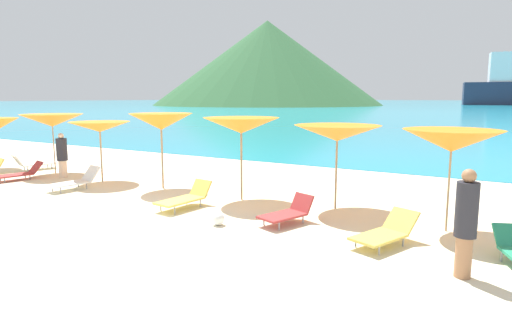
{
  "coord_description": "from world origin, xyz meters",
  "views": [
    {
      "loc": [
        7.98,
        -6.86,
        2.91
      ],
      "look_at": [
        2.04,
        3.21,
        1.2
      ],
      "focal_mm": 30.22,
      "sensor_mm": 36.0,
      "label": 1
    }
  ],
  "objects_px": {
    "umbrella_2": "(100,127)",
    "lounge_chair_3": "(386,232)",
    "lounge_chair_6": "(288,212)",
    "beach_ball": "(218,219)",
    "umbrella_1": "(52,120)",
    "umbrella_3": "(161,122)",
    "umbrella_4": "(241,126)",
    "lounge_chair_0": "(185,197)",
    "lounge_chair_9": "(20,173)",
    "beachgoer_1": "(466,221)",
    "lounge_chair_5": "(75,181)",
    "beachgoer_0": "(62,154)",
    "umbrella_5": "(337,133)",
    "lounge_chair_8": "(33,163)",
    "umbrella_6": "(452,141)"
  },
  "relations": [
    {
      "from": "umbrella_2",
      "to": "umbrella_5",
      "type": "bearing_deg",
      "value": 3.95
    },
    {
      "from": "umbrella_6",
      "to": "beachgoer_1",
      "type": "bearing_deg",
      "value": -77.67
    },
    {
      "from": "umbrella_2",
      "to": "umbrella_6",
      "type": "distance_m",
      "value": 11.09
    },
    {
      "from": "umbrella_4",
      "to": "lounge_chair_6",
      "type": "distance_m",
      "value": 3.24
    },
    {
      "from": "lounge_chair_5",
      "to": "lounge_chair_0",
      "type": "bearing_deg",
      "value": 7.7
    },
    {
      "from": "umbrella_4",
      "to": "lounge_chair_9",
      "type": "height_order",
      "value": "umbrella_4"
    },
    {
      "from": "umbrella_3",
      "to": "umbrella_6",
      "type": "height_order",
      "value": "umbrella_3"
    },
    {
      "from": "umbrella_1",
      "to": "umbrella_3",
      "type": "xyz_separation_m",
      "value": [
        5.5,
        0.04,
        0.11
      ]
    },
    {
      "from": "beach_ball",
      "to": "umbrella_1",
      "type": "bearing_deg",
      "value": 165.74
    },
    {
      "from": "umbrella_4",
      "to": "beach_ball",
      "type": "distance_m",
      "value": 3.23
    },
    {
      "from": "umbrella_3",
      "to": "lounge_chair_0",
      "type": "bearing_deg",
      "value": -35.2
    },
    {
      "from": "lounge_chair_3",
      "to": "lounge_chair_8",
      "type": "height_order",
      "value": "lounge_chair_8"
    },
    {
      "from": "beachgoer_1",
      "to": "beach_ball",
      "type": "distance_m",
      "value": 5.18
    },
    {
      "from": "lounge_chair_8",
      "to": "umbrella_3",
      "type": "bearing_deg",
      "value": -162.74
    },
    {
      "from": "umbrella_2",
      "to": "umbrella_5",
      "type": "distance_m",
      "value": 8.34
    },
    {
      "from": "umbrella_2",
      "to": "lounge_chair_6",
      "type": "bearing_deg",
      "value": -9.3
    },
    {
      "from": "umbrella_3",
      "to": "umbrella_4",
      "type": "height_order",
      "value": "umbrella_3"
    },
    {
      "from": "beachgoer_1",
      "to": "lounge_chair_8",
      "type": "bearing_deg",
      "value": 158.78
    },
    {
      "from": "lounge_chair_9",
      "to": "umbrella_6",
      "type": "bearing_deg",
      "value": 18.44
    },
    {
      "from": "lounge_chair_3",
      "to": "lounge_chair_8",
      "type": "distance_m",
      "value": 14.62
    },
    {
      "from": "lounge_chair_9",
      "to": "beach_ball",
      "type": "height_order",
      "value": "lounge_chair_9"
    },
    {
      "from": "lounge_chair_9",
      "to": "beachgoer_0",
      "type": "bearing_deg",
      "value": 63.01
    },
    {
      "from": "beachgoer_1",
      "to": "umbrella_2",
      "type": "bearing_deg",
      "value": 156.25
    },
    {
      "from": "umbrella_4",
      "to": "beachgoer_1",
      "type": "distance_m",
      "value": 6.69
    },
    {
      "from": "umbrella_5",
      "to": "lounge_chair_5",
      "type": "height_order",
      "value": "umbrella_5"
    },
    {
      "from": "umbrella_1",
      "to": "umbrella_4",
      "type": "height_order",
      "value": "umbrella_4"
    },
    {
      "from": "umbrella_2",
      "to": "lounge_chair_0",
      "type": "xyz_separation_m",
      "value": [
        4.87,
        -1.37,
        -1.61
      ]
    },
    {
      "from": "lounge_chair_6",
      "to": "lounge_chair_8",
      "type": "relative_size",
      "value": 0.86
    },
    {
      "from": "umbrella_4",
      "to": "lounge_chair_8",
      "type": "distance_m",
      "value": 10.15
    },
    {
      "from": "umbrella_2",
      "to": "lounge_chair_3",
      "type": "relative_size",
      "value": 1.33
    },
    {
      "from": "umbrella_5",
      "to": "lounge_chair_5",
      "type": "relative_size",
      "value": 1.41
    },
    {
      "from": "umbrella_6",
      "to": "umbrella_5",
      "type": "bearing_deg",
      "value": 167.79
    },
    {
      "from": "lounge_chair_3",
      "to": "beachgoer_1",
      "type": "xyz_separation_m",
      "value": [
        1.47,
        -0.93,
        0.68
      ]
    },
    {
      "from": "lounge_chair_0",
      "to": "beach_ball",
      "type": "xyz_separation_m",
      "value": [
        1.66,
        -0.84,
        -0.14
      ]
    },
    {
      "from": "umbrella_1",
      "to": "beachgoer_0",
      "type": "relative_size",
      "value": 1.54
    },
    {
      "from": "lounge_chair_6",
      "to": "beach_ball",
      "type": "distance_m",
      "value": 1.61
    },
    {
      "from": "umbrella_1",
      "to": "umbrella_2",
      "type": "height_order",
      "value": "umbrella_1"
    },
    {
      "from": "umbrella_2",
      "to": "lounge_chair_3",
      "type": "bearing_deg",
      "value": -8.94
    },
    {
      "from": "lounge_chair_5",
      "to": "beachgoer_0",
      "type": "bearing_deg",
      "value": 161.3
    },
    {
      "from": "lounge_chair_9",
      "to": "beach_ball",
      "type": "bearing_deg",
      "value": 7.54
    },
    {
      "from": "lounge_chair_9",
      "to": "beachgoer_1",
      "type": "height_order",
      "value": "beachgoer_1"
    },
    {
      "from": "umbrella_2",
      "to": "beachgoer_1",
      "type": "xyz_separation_m",
      "value": [
        11.63,
        -2.53,
        -0.95
      ]
    },
    {
      "from": "umbrella_2",
      "to": "umbrella_6",
      "type": "relative_size",
      "value": 0.98
    },
    {
      "from": "lounge_chair_9",
      "to": "umbrella_3",
      "type": "bearing_deg",
      "value": 28.89
    },
    {
      "from": "lounge_chair_5",
      "to": "beachgoer_1",
      "type": "bearing_deg",
      "value": 2.2
    },
    {
      "from": "lounge_chair_5",
      "to": "lounge_chair_8",
      "type": "bearing_deg",
      "value": 170.13
    },
    {
      "from": "lounge_chair_0",
      "to": "lounge_chair_9",
      "type": "bearing_deg",
      "value": -174.0
    },
    {
      "from": "beachgoer_0",
      "to": "beachgoer_1",
      "type": "bearing_deg",
      "value": -10.7
    },
    {
      "from": "umbrella_1",
      "to": "lounge_chair_3",
      "type": "relative_size",
      "value": 1.51
    },
    {
      "from": "umbrella_6",
      "to": "lounge_chair_3",
      "type": "bearing_deg",
      "value": -120.28
    }
  ]
}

